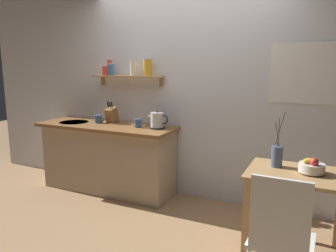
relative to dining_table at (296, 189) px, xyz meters
name	(u,v)px	position (x,y,z in m)	size (l,w,h in m)	color
ground_plane	(167,214)	(-1.33, 0.22, -0.60)	(14.00, 14.00, 0.00)	#A87F56
back_wall	(206,89)	(-1.13, 0.86, 0.75)	(6.80, 0.11, 2.70)	silver
kitchen_counter	(108,157)	(-2.33, 0.53, -0.15)	(1.83, 0.63, 0.89)	tan
wall_shelf	(126,71)	(-2.13, 0.71, 0.96)	(0.98, 0.20, 0.34)	tan
dining_table	(296,189)	(0.00, 0.00, 0.00)	(0.82, 0.63, 0.75)	tan
dining_chair_near	(280,234)	(-0.04, -0.70, -0.08)	(0.44, 0.40, 0.94)	white
fruit_bowl	(312,167)	(0.11, 0.02, 0.21)	(0.21, 0.21, 0.15)	silver
twig_vase	(277,156)	(-0.18, 0.09, 0.25)	(0.10, 0.10, 0.50)	#475675
electric_kettle	(157,121)	(-1.63, 0.57, 0.38)	(0.26, 0.18, 0.22)	black
knife_block	(112,114)	(-2.36, 0.68, 0.40)	(0.11, 0.18, 0.28)	#9E6B3D
coffee_mug_by_sink	(98,119)	(-2.50, 0.58, 0.34)	(0.14, 0.09, 0.10)	#3D5B89
coffee_mug_spare	(138,123)	(-1.87, 0.54, 0.34)	(0.12, 0.08, 0.10)	#3D5B89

